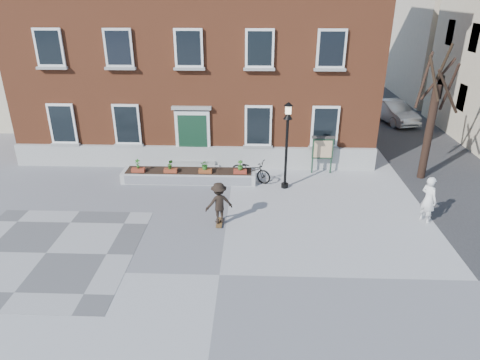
{
  "coord_description": "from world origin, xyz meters",
  "views": [
    {
      "loc": [
        1.05,
        -11.02,
        8.18
      ],
      "look_at": [
        0.5,
        4.0,
        1.5
      ],
      "focal_mm": 32.0,
      "sensor_mm": 36.0,
      "label": 1
    }
  ],
  "objects_px": {
    "parked_car": "(393,112)",
    "skateboarder": "(219,203)",
    "bystander": "(428,200)",
    "notice_board": "(323,148)",
    "bicycle": "(251,170)",
    "lamp_post": "(287,134)"
  },
  "relations": [
    {
      "from": "bystander",
      "to": "skateboarder",
      "type": "distance_m",
      "value": 7.94
    },
    {
      "from": "bicycle",
      "to": "parked_car",
      "type": "relative_size",
      "value": 0.47
    },
    {
      "from": "parked_car",
      "to": "lamp_post",
      "type": "height_order",
      "value": "lamp_post"
    },
    {
      "from": "bystander",
      "to": "notice_board",
      "type": "height_order",
      "value": "notice_board"
    },
    {
      "from": "parked_car",
      "to": "skateboarder",
      "type": "bearing_deg",
      "value": -143.11
    },
    {
      "from": "parked_car",
      "to": "skateboarder",
      "type": "height_order",
      "value": "skateboarder"
    },
    {
      "from": "parked_car",
      "to": "skateboarder",
      "type": "relative_size",
      "value": 2.54
    },
    {
      "from": "bystander",
      "to": "notice_board",
      "type": "bearing_deg",
      "value": 8.79
    },
    {
      "from": "parked_car",
      "to": "bystander",
      "type": "height_order",
      "value": "bystander"
    },
    {
      "from": "notice_board",
      "to": "bicycle",
      "type": "bearing_deg",
      "value": -162.53
    },
    {
      "from": "bicycle",
      "to": "bystander",
      "type": "height_order",
      "value": "bystander"
    },
    {
      "from": "bicycle",
      "to": "skateboarder",
      "type": "distance_m",
      "value": 4.26
    },
    {
      "from": "bystander",
      "to": "parked_car",
      "type": "bearing_deg",
      "value": -37.91
    },
    {
      "from": "notice_board",
      "to": "bystander",
      "type": "bearing_deg",
      "value": -54.22
    },
    {
      "from": "notice_board",
      "to": "skateboarder",
      "type": "distance_m",
      "value": 6.91
    },
    {
      "from": "bystander",
      "to": "lamp_post",
      "type": "relative_size",
      "value": 0.47
    },
    {
      "from": "lamp_post",
      "to": "bystander",
      "type": "bearing_deg",
      "value": -28.99
    },
    {
      "from": "parked_car",
      "to": "lamp_post",
      "type": "xyz_separation_m",
      "value": [
        -7.88,
        -10.85,
        1.82
      ]
    },
    {
      "from": "bicycle",
      "to": "parked_car",
      "type": "distance_m",
      "value": 13.87
    },
    {
      "from": "bicycle",
      "to": "notice_board",
      "type": "distance_m",
      "value": 3.66
    },
    {
      "from": "bicycle",
      "to": "lamp_post",
      "type": "xyz_separation_m",
      "value": [
        1.55,
        -0.68,
        2.01
      ]
    },
    {
      "from": "parked_car",
      "to": "notice_board",
      "type": "xyz_separation_m",
      "value": [
        -6.01,
        -9.09,
        0.55
      ]
    }
  ]
}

